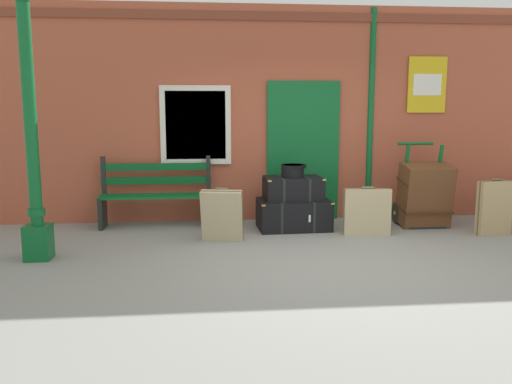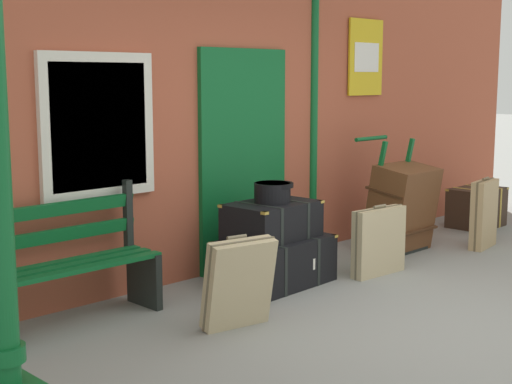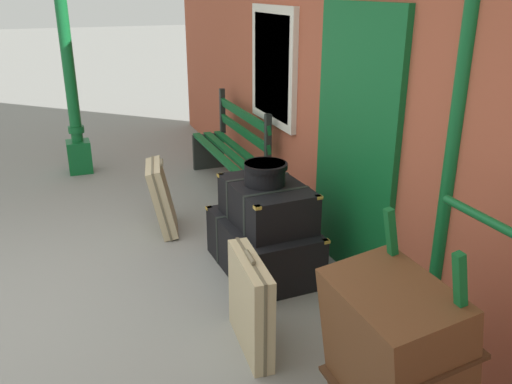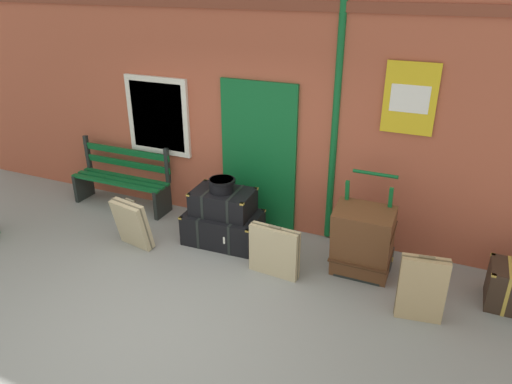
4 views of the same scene
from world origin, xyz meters
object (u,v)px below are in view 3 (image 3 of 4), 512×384
(round_hatbox, at_px, (265,172))
(large_brown_trunk, at_px, (395,363))
(steamer_trunk_middle, at_px, (267,203))
(suitcase_cream, at_px, (250,304))
(suitcase_tan, at_px, (162,198))
(lamp_post, at_px, (71,83))
(steamer_trunk_base, at_px, (263,246))
(platform_bench, at_px, (231,150))

(round_hatbox, height_order, large_brown_trunk, large_brown_trunk)
(steamer_trunk_middle, distance_m, suitcase_cream, 1.09)
(round_hatbox, distance_m, suitcase_tan, 1.30)
(round_hatbox, relative_size, suitcase_cream, 0.53)
(lamp_post, xyz_separation_m, suitcase_tan, (2.11, 0.62, -0.78))
(steamer_trunk_middle, height_order, suitcase_tan, steamer_trunk_middle)
(steamer_trunk_base, bearing_deg, suitcase_tan, -149.26)
(lamp_post, relative_size, steamer_trunk_middle, 3.52)
(round_hatbox, xyz_separation_m, suitcase_cream, (0.94, -0.47, -0.53))
(round_hatbox, bearing_deg, large_brown_trunk, -2.27)
(steamer_trunk_base, height_order, steamer_trunk_middle, steamer_trunk_middle)
(lamp_post, distance_m, steamer_trunk_base, 3.50)
(lamp_post, height_order, large_brown_trunk, lamp_post)
(steamer_trunk_middle, relative_size, suitcase_cream, 1.25)
(platform_bench, bearing_deg, suitcase_cream, -16.18)
(round_hatbox, bearing_deg, lamp_post, -158.27)
(platform_bench, relative_size, steamer_trunk_base, 1.54)
(round_hatbox, bearing_deg, platform_bench, 169.39)
(steamer_trunk_base, xyz_separation_m, suitcase_tan, (-1.03, -0.62, 0.13))
(steamer_trunk_base, distance_m, large_brown_trunk, 1.91)
(steamer_trunk_base, xyz_separation_m, steamer_trunk_middle, (-0.01, 0.03, 0.37))
(lamp_post, relative_size, platform_bench, 1.84)
(steamer_trunk_base, distance_m, suitcase_cream, 1.04)
(steamer_trunk_middle, xyz_separation_m, suitcase_tan, (-1.03, -0.65, -0.24))
(platform_bench, distance_m, suitcase_tan, 1.36)
(round_hatbox, bearing_deg, steamer_trunk_base, -52.68)
(lamp_post, xyz_separation_m, large_brown_trunk, (5.04, 1.17, -0.65))
(lamp_post, distance_m, platform_bench, 2.11)
(steamer_trunk_middle, relative_size, large_brown_trunk, 0.89)
(steamer_trunk_base, height_order, suitcase_cream, suitcase_cream)
(platform_bench, xyz_separation_m, large_brown_trunk, (3.85, -0.44, 0.02))
(lamp_post, height_order, steamer_trunk_middle, lamp_post)
(suitcase_cream, bearing_deg, round_hatbox, 153.35)
(steamer_trunk_middle, distance_m, suitcase_tan, 1.24)
(platform_bench, height_order, suitcase_tan, platform_bench)
(steamer_trunk_middle, bearing_deg, lamp_post, -158.08)
(lamp_post, xyz_separation_m, steamer_trunk_base, (3.14, 1.23, -0.91))
(platform_bench, bearing_deg, round_hatbox, -10.61)
(steamer_trunk_base, relative_size, suitcase_tan, 1.49)
(large_brown_trunk, bearing_deg, steamer_trunk_middle, 177.29)
(steamer_trunk_base, xyz_separation_m, round_hatbox, (-0.01, 0.02, 0.63))
(suitcase_cream, xyz_separation_m, suitcase_tan, (-1.96, -0.16, 0.02))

